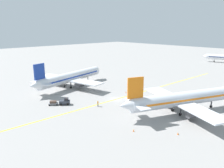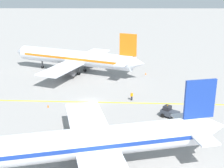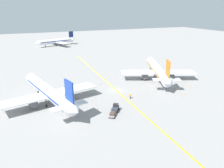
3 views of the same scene
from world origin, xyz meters
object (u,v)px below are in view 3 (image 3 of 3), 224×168
Objects in this scene: baggage_tug_dark at (115,108)px; traffic_cone_near_nose at (97,109)px; airplane_distant_taxiing at (57,41)px; baggage_cart_trailing at (112,114)px; traffic_cone_far_edge at (184,94)px; traffic_cone_mid_apron at (190,86)px; ground_crew_worker at (130,96)px; airplane_adjacent_stand at (158,70)px; traffic_cone_by_wingtip at (101,84)px; airplane_at_gate at (49,92)px.

baggage_tug_dark reaches higher than traffic_cone_near_nose.
airplane_distant_taxiing is 118.32m from baggage_cart_trailing.
baggage_cart_trailing is (-7.15, -118.08, -2.58)m from airplane_distant_taxiing.
traffic_cone_near_nose is 1.00× the size of traffic_cone_far_edge.
ground_crew_worker is at bearing -176.95° from traffic_cone_mid_apron.
baggage_cart_trailing is 5.30× the size of traffic_cone_near_nose.
traffic_cone_far_edge is at bearing -142.44° from traffic_cone_mid_apron.
airplane_adjacent_stand is 10.30× the size of baggage_tug_dark.
airplane_distant_taxiing is at bearing 89.39° from traffic_cone_by_wingtip.
airplane_at_gate is 1.13× the size of airplane_distant_taxiing.
airplane_adjacent_stand is 61.72× the size of traffic_cone_by_wingtip.
traffic_cone_by_wingtip is at bearing 153.25° from traffic_cone_mid_apron.
traffic_cone_near_nose is 28.88m from traffic_cone_far_edge.
baggage_tug_dark is 24.80m from traffic_cone_far_edge.
baggage_tug_dark reaches higher than traffic_cone_mid_apron.
airplane_at_gate is at bearing 165.57° from traffic_cone_far_edge.
airplane_adjacent_stand is at bearing -77.70° from airplane_distant_taxiing.
baggage_cart_trailing is 5.77m from traffic_cone_near_nose.
baggage_tug_dark is (-26.24, -18.75, -2.81)m from airplane_adjacent_stand.
airplane_adjacent_stand is 20.21× the size of ground_crew_worker.
traffic_cone_by_wingtip is (-22.09, 2.55, -3.43)m from airplane_adjacent_stand.
airplane_distant_taxiing is 109.56m from ground_crew_worker.
airplane_distant_taxiing is 18.59× the size of ground_crew_worker.
traffic_cone_by_wingtip is (19.49, 9.36, -3.43)m from airplane_at_gate.
baggage_cart_trailing is 12.93m from ground_crew_worker.
baggage_tug_dark is 5.99× the size of traffic_cone_by_wingtip.
traffic_cone_near_nose and traffic_cone_far_edge have the same top height.
baggage_cart_trailing is (-28.24, -21.37, -2.95)m from airplane_adjacent_stand.
baggage_tug_dark is at bearing -142.28° from ground_crew_worker.
baggage_tug_dark is at bearing -33.35° from traffic_cone_near_nose.
airplane_adjacent_stand is at bearing 27.84° from traffic_cone_near_nose.
traffic_cone_mid_apron is at bearing -63.26° from airplane_adjacent_stand.
traffic_cone_far_edge is (17.05, -4.31, -0.63)m from ground_crew_worker.
airplane_distant_taxiing reaches higher than ground_crew_worker.
airplane_at_gate is 41.53m from traffic_cone_far_edge.
traffic_cone_far_edge is (20.59, -19.67, 0.00)m from traffic_cone_by_wingtip.
baggage_cart_trailing is at bearing -142.88° from airplane_adjacent_stand.
airplane_at_gate is 20.96× the size of ground_crew_worker.
traffic_cone_near_nose is (-30.36, -16.04, -3.43)m from airplane_adjacent_stand.
airplane_distant_taxiing is 94.20m from traffic_cone_by_wingtip.
airplane_at_gate is 21.89m from traffic_cone_by_wingtip.
airplane_adjacent_stand reaches higher than traffic_cone_mid_apron.
ground_crew_worker is 12.26m from traffic_cone_near_nose.
traffic_cone_mid_apron is at bearing 37.56° from traffic_cone_far_edge.
baggage_tug_dark is at bearing -144.45° from airplane_adjacent_stand.
ground_crew_worker is at bearing -77.02° from traffic_cone_by_wingtip.
airplane_distant_taxiing is (20.50, 103.51, -0.37)m from airplane_at_gate.
ground_crew_worker is at bearing -88.68° from airplane_distant_taxiing.
baggage_tug_dark is 4.98m from traffic_cone_near_nose.
traffic_cone_far_edge is at bearing 9.05° from baggage_cart_trailing.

